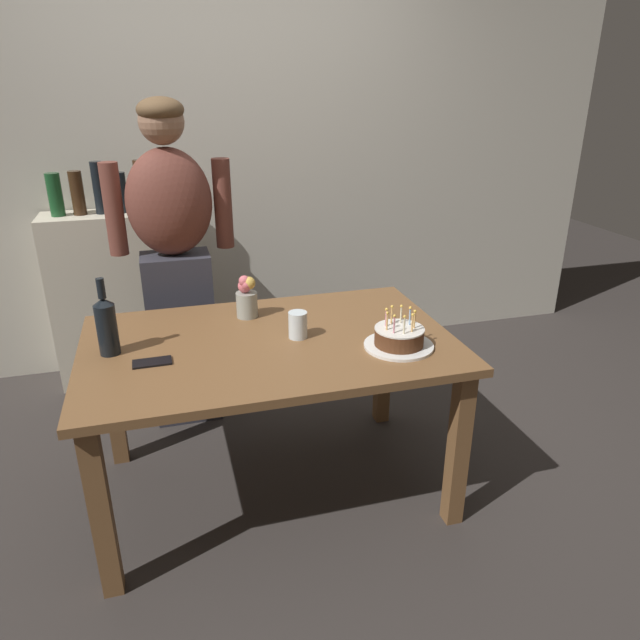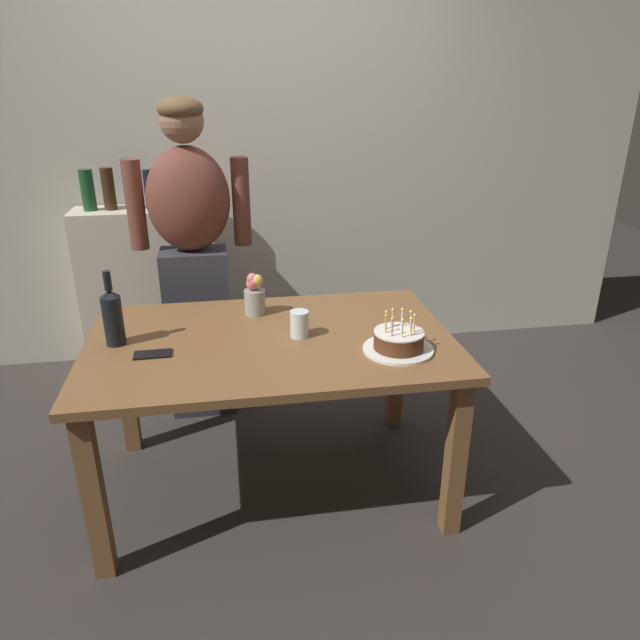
% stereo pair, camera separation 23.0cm
% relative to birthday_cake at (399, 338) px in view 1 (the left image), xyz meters
% --- Properties ---
extents(ground_plane, '(10.00, 10.00, 0.00)m').
position_rel_birthday_cake_xyz_m(ground_plane, '(-0.49, 0.21, -0.78)').
color(ground_plane, '#332D2B').
extents(back_wall, '(5.20, 0.10, 2.60)m').
position_rel_birthday_cake_xyz_m(back_wall, '(-0.49, 1.76, 0.52)').
color(back_wall, beige).
rests_on(back_wall, ground_plane).
extents(dining_table, '(1.50, 0.96, 0.74)m').
position_rel_birthday_cake_xyz_m(dining_table, '(-0.49, 0.21, -0.13)').
color(dining_table, brown).
rests_on(dining_table, ground_plane).
extents(birthday_cake, '(0.28, 0.28, 0.16)m').
position_rel_birthday_cake_xyz_m(birthday_cake, '(0.00, 0.00, 0.00)').
color(birthday_cake, white).
rests_on(birthday_cake, dining_table).
extents(water_glass_near, '(0.08, 0.08, 0.11)m').
position_rel_birthday_cake_xyz_m(water_glass_near, '(-0.36, 0.20, 0.02)').
color(water_glass_near, silver).
rests_on(water_glass_near, dining_table).
extents(wine_bottle, '(0.08, 0.08, 0.31)m').
position_rel_birthday_cake_xyz_m(wine_bottle, '(-1.10, 0.25, 0.08)').
color(wine_bottle, black).
rests_on(wine_bottle, dining_table).
extents(cell_phone, '(0.15, 0.07, 0.01)m').
position_rel_birthday_cake_xyz_m(cell_phone, '(-0.95, 0.12, -0.03)').
color(cell_phone, black).
rests_on(cell_phone, dining_table).
extents(flower_vase, '(0.09, 0.09, 0.20)m').
position_rel_birthday_cake_xyz_m(flower_vase, '(-0.53, 0.48, 0.06)').
color(flower_vase, '#999E93').
rests_on(flower_vase, dining_table).
extents(person_man_bearded, '(0.61, 0.27, 1.66)m').
position_rel_birthday_cake_xyz_m(person_man_bearded, '(-0.81, 0.96, 0.10)').
color(person_man_bearded, '#33333D').
rests_on(person_man_bearded, ground_plane).
extents(shelf_cabinet, '(0.81, 0.30, 1.32)m').
position_rel_birthday_cake_xyz_m(shelf_cabinet, '(-1.12, 1.54, -0.24)').
color(shelf_cabinet, beige).
rests_on(shelf_cabinet, ground_plane).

